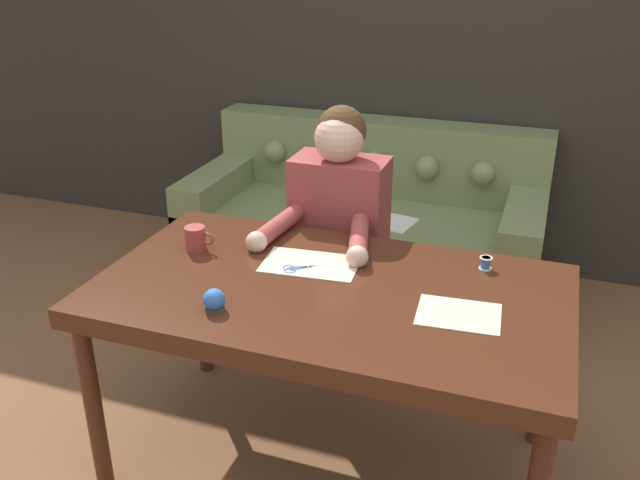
% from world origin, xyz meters
% --- Properties ---
extents(ground_plane, '(16.00, 16.00, 0.00)m').
position_xyz_m(ground_plane, '(0.00, 0.00, 0.00)').
color(ground_plane, brown).
extents(wall_back, '(8.00, 0.06, 2.60)m').
position_xyz_m(wall_back, '(0.00, 1.99, 1.30)').
color(wall_back, '#2D2823').
rests_on(wall_back, ground_plane).
extents(dining_table, '(1.57, 0.88, 0.75)m').
position_xyz_m(dining_table, '(-0.05, 0.06, 0.68)').
color(dining_table, '#472314').
rests_on(dining_table, ground_plane).
extents(couch, '(1.90, 0.89, 0.86)m').
position_xyz_m(couch, '(-0.35, 1.55, 0.31)').
color(couch, olive).
rests_on(couch, ground_plane).
extents(person, '(0.47, 0.62, 1.21)m').
position_xyz_m(person, '(-0.21, 0.66, 0.61)').
color(person, '#33281E').
rests_on(person, ground_plane).
extents(pattern_paper_main, '(0.35, 0.24, 0.00)m').
position_xyz_m(pattern_paper_main, '(-0.17, 0.19, 0.75)').
color(pattern_paper_main, beige).
rests_on(pattern_paper_main, dining_table).
extents(pattern_paper_offcut, '(0.27, 0.21, 0.00)m').
position_xyz_m(pattern_paper_offcut, '(0.38, 0.02, 0.75)').
color(pattern_paper_offcut, beige).
rests_on(pattern_paper_offcut, dining_table).
extents(scissors, '(0.18, 0.15, 0.01)m').
position_xyz_m(scissors, '(-0.19, 0.15, 0.75)').
color(scissors, silver).
rests_on(scissors, dining_table).
extents(mug, '(0.11, 0.08, 0.09)m').
position_xyz_m(mug, '(-0.61, 0.17, 0.79)').
color(mug, '#9E3833').
rests_on(mug, dining_table).
extents(thread_spool, '(0.04, 0.04, 0.05)m').
position_xyz_m(thread_spool, '(0.42, 0.37, 0.77)').
color(thread_spool, '#3366B2').
rests_on(thread_spool, dining_table).
extents(pin_cushion, '(0.07, 0.07, 0.07)m').
position_xyz_m(pin_cushion, '(-0.34, -0.20, 0.78)').
color(pin_cushion, '#4C3828').
rests_on(pin_cushion, dining_table).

